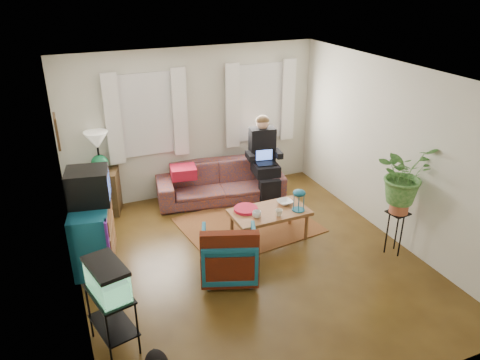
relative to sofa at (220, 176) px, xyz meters
name	(u,v)px	position (x,y,z in m)	size (l,w,h in m)	color
floor	(251,262)	(-0.31, -2.05, -0.43)	(4.50, 5.00, 0.01)	#4F2B14
ceiling	(253,76)	(-0.31, -2.05, 2.17)	(4.50, 5.00, 0.01)	white
wall_back	(193,123)	(-0.31, 0.45, 0.87)	(4.50, 0.01, 2.60)	silver
wall_front	(374,290)	(-0.31, -4.55, 0.87)	(4.50, 0.01, 2.60)	silver
wall_left	(68,210)	(-2.56, -2.05, 0.87)	(0.01, 5.00, 2.60)	silver
wall_right	(393,153)	(1.94, -2.05, 0.87)	(0.01, 5.00, 2.60)	silver
window_left	(146,115)	(-1.11, 0.43, 1.12)	(1.08, 0.04, 1.38)	white
window_right	(259,102)	(0.94, 0.43, 1.12)	(1.08, 0.04, 1.38)	white
curtains_left	(148,116)	(-1.11, 0.35, 1.12)	(1.36, 0.06, 1.50)	white
curtains_right	(261,103)	(0.94, 0.35, 1.12)	(1.36, 0.06, 1.50)	white
picture_frame	(58,131)	(-2.53, -1.20, 1.52)	(0.04, 0.32, 0.40)	#3D2616
area_rug	(248,225)	(0.06, -1.08, -0.42)	(2.00, 1.60, 0.01)	brown
sofa	(220,176)	(0.00, 0.00, 0.00)	(2.20, 0.87, 0.86)	brown
seated_person	(264,160)	(0.78, -0.12, 0.23)	(0.55, 0.68, 1.31)	black
side_table	(104,191)	(-1.96, 0.29, -0.06)	(0.51, 0.51, 0.74)	#381E15
table_lamp	(98,153)	(-1.96, 0.29, 0.63)	(0.38, 0.38, 0.68)	white
dresser	(93,234)	(-2.30, -1.19, 0.01)	(0.49, 0.98, 0.88)	#135C75
crt_tv	(88,186)	(-2.26, -1.10, 0.69)	(0.54, 0.49, 0.47)	black
aquarium_stand	(113,319)	(-2.31, -2.91, -0.08)	(0.35, 0.62, 0.70)	black
aquarium	(107,279)	(-2.31, -2.91, 0.45)	(0.31, 0.57, 0.37)	#7FD899
armchair	(229,252)	(-0.70, -2.21, -0.07)	(0.71, 0.66, 0.73)	#136373
serape_throw	(230,254)	(-0.80, -2.48, 0.09)	(0.73, 0.17, 0.60)	#9E0A0A
coffee_table	(269,225)	(0.20, -1.58, -0.19)	(1.16, 0.63, 0.48)	brown
cup_a	(257,214)	(-0.06, -1.69, 0.10)	(0.13, 0.13, 0.10)	white
cup_b	(279,213)	(0.25, -1.76, 0.10)	(0.11, 0.11, 0.10)	beige
bowl	(285,202)	(0.51, -1.46, 0.08)	(0.23, 0.23, 0.06)	white
snack_tray	(246,209)	(-0.12, -1.43, 0.07)	(0.36, 0.36, 0.04)	#B21414
birdcage	(299,200)	(0.60, -1.72, 0.22)	(0.19, 0.19, 0.34)	#115B6B
plant_stand	(395,233)	(1.68, -2.61, -0.10)	(0.28, 0.28, 0.66)	black
potted_plant	(403,183)	(1.68, -2.61, 0.68)	(0.75, 0.65, 0.84)	#599947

